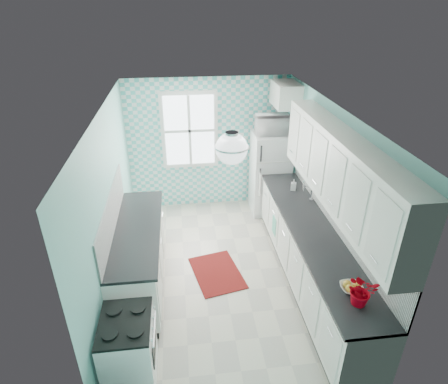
{
  "coord_description": "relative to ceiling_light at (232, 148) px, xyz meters",
  "views": [
    {
      "loc": [
        -0.53,
        -4.45,
        3.75
      ],
      "look_at": [
        0.05,
        0.25,
        1.25
      ],
      "focal_mm": 30.0,
      "sensor_mm": 36.0,
      "label": 1
    }
  ],
  "objects": [
    {
      "name": "floor",
      "position": [
        0.0,
        0.8,
        -2.33
      ],
      "size": [
        3.0,
        4.4,
        0.02
      ],
      "primitive_type": "cube",
      "color": "beige",
      "rests_on": "ground"
    },
    {
      "name": "ceiling",
      "position": [
        0.0,
        0.8,
        0.19
      ],
      "size": [
        3.0,
        4.4,
        0.02
      ],
      "primitive_type": "cube",
      "color": "white",
      "rests_on": "wall_back"
    },
    {
      "name": "wall_back",
      "position": [
        0.0,
        3.01,
        -1.07
      ],
      "size": [
        3.0,
        0.02,
        2.5
      ],
      "primitive_type": "cube",
      "color": "#76C2B9",
      "rests_on": "floor"
    },
    {
      "name": "wall_front",
      "position": [
        0.0,
        -1.41,
        -1.07
      ],
      "size": [
        3.0,
        0.02,
        2.5
      ],
      "primitive_type": "cube",
      "color": "#76C2B9",
      "rests_on": "floor"
    },
    {
      "name": "wall_left",
      "position": [
        -1.51,
        0.8,
        -1.07
      ],
      "size": [
        0.02,
        4.4,
        2.5
      ],
      "primitive_type": "cube",
      "color": "#76C2B9",
      "rests_on": "floor"
    },
    {
      "name": "wall_right",
      "position": [
        1.51,
        0.8,
        -1.07
      ],
      "size": [
        0.02,
        4.4,
        2.5
      ],
      "primitive_type": "cube",
      "color": "#76C2B9",
      "rests_on": "floor"
    },
    {
      "name": "accent_wall",
      "position": [
        0.0,
        2.99,
        -1.07
      ],
      "size": [
        3.0,
        0.01,
        2.5
      ],
      "primitive_type": "cube",
      "color": "#52C5C1",
      "rests_on": "wall_back"
    },
    {
      "name": "window",
      "position": [
        -0.35,
        2.96,
        -0.77
      ],
      "size": [
        1.04,
        0.05,
        1.44
      ],
      "color": "white",
      "rests_on": "wall_back"
    },
    {
      "name": "backsplash_right",
      "position": [
        1.49,
        0.4,
        -1.13
      ],
      "size": [
        0.02,
        3.6,
        0.51
      ],
      "primitive_type": "cube",
      "color": "white",
      "rests_on": "wall_right"
    },
    {
      "name": "backsplash_left",
      "position": [
        -1.49,
        0.73,
        -1.13
      ],
      "size": [
        0.02,
        2.15,
        0.51
      ],
      "primitive_type": "cube",
      "color": "white",
      "rests_on": "wall_left"
    },
    {
      "name": "upper_cabinets_right",
      "position": [
        1.33,
        0.2,
        -0.42
      ],
      "size": [
        0.33,
        3.2,
        0.9
      ],
      "primitive_type": "cube",
      "color": "white",
      "rests_on": "wall_right"
    },
    {
      "name": "upper_cabinet_fridge",
      "position": [
        1.3,
        2.63,
        -0.07
      ],
      "size": [
        0.4,
        0.74,
        0.4
      ],
      "primitive_type": "cube",
      "color": "white",
      "rests_on": "wall_right"
    },
    {
      "name": "ceiling_light",
      "position": [
        0.0,
        0.0,
        0.0
      ],
      "size": [
        0.34,
        0.34,
        0.35
      ],
      "color": "silver",
      "rests_on": "ceiling"
    },
    {
      "name": "base_cabinets_right",
      "position": [
        1.2,
        0.4,
        -1.87
      ],
      "size": [
        0.6,
        3.6,
        0.9
      ],
      "primitive_type": "cube",
      "color": "white",
      "rests_on": "floor"
    },
    {
      "name": "countertop_right",
      "position": [
        1.19,
        0.4,
        -1.4
      ],
      "size": [
        0.63,
        3.6,
        0.04
      ],
      "primitive_type": "cube",
      "color": "black",
      "rests_on": "base_cabinets_right"
    },
    {
      "name": "base_cabinets_left",
      "position": [
        -1.2,
        0.73,
        -1.87
      ],
      "size": [
        0.6,
        2.15,
        0.9
      ],
      "primitive_type": "cube",
      "color": "white",
      "rests_on": "floor"
    },
    {
      "name": "countertop_left",
      "position": [
        -1.19,
        0.73,
        -1.4
      ],
      "size": [
        0.63,
        2.15,
        0.04
      ],
      "primitive_type": "cube",
      "color": "black",
      "rests_on": "base_cabinets_left"
    },
    {
      "name": "fridge",
      "position": [
        1.11,
        2.58,
        -1.54
      ],
      "size": [
        0.68,
        0.68,
        1.56
      ],
      "rotation": [
        0.0,
        0.0,
        -0.05
      ],
      "color": "white",
      "rests_on": "floor"
    },
    {
      "name": "stove",
      "position": [
        -1.2,
        -0.81,
        -1.9
      ],
      "size": [
        0.54,
        0.67,
        0.8
      ],
      "rotation": [
        0.0,
        0.0,
        -0.04
      ],
      "color": "silver",
      "rests_on": "floor"
    },
    {
      "name": "sink",
      "position": [
        1.2,
        1.16,
        -1.39
      ],
      "size": [
        0.57,
        0.48,
        0.53
      ],
      "rotation": [
        0.0,
        0.0,
        0.05
      ],
      "color": "silver",
      "rests_on": "countertop_right"
    },
    {
      "name": "rug",
      "position": [
        -0.09,
        0.79,
        -2.32
      ],
      "size": [
        0.85,
        1.07,
        0.02
      ],
      "primitive_type": "cube",
      "rotation": [
        0.0,
        0.0,
        0.21
      ],
      "color": "#610C14",
      "rests_on": "floor"
    },
    {
      "name": "dish_towel",
      "position": [
        0.89,
        1.26,
        -1.84
      ],
      "size": [
        0.04,
        0.21,
        0.31
      ],
      "primitive_type": "cube",
      "rotation": [
        0.0,
        0.0,
        -0.13
      ],
      "color": "#60B2A2",
      "rests_on": "base_cabinets_right"
    },
    {
      "name": "fruit_bowl",
      "position": [
        1.2,
        -0.78,
        -1.35
      ],
      "size": [
        0.25,
        0.25,
        0.06
      ],
      "primitive_type": "imported",
      "rotation": [
        0.0,
        0.0,
        -0.05
      ],
      "color": "white",
      "rests_on": "countertop_right"
    },
    {
      "name": "potted_plant",
      "position": [
        1.2,
        -0.98,
        -1.21
      ],
      "size": [
        0.32,
        0.28,
        0.34
      ],
      "primitive_type": "imported",
      "rotation": [
        0.0,
        0.0,
        -0.04
      ],
      "color": "#A21E15",
      "rests_on": "countertop_right"
    },
    {
      "name": "soap_bottle",
      "position": [
        1.25,
        1.57,
        -1.29
      ],
      "size": [
        0.11,
        0.11,
        0.18
      ],
      "primitive_type": "imported",
      "rotation": [
        0.0,
        0.0,
        -0.33
      ],
      "color": "#93BFC9",
      "rests_on": "countertop_right"
    },
    {
      "name": "microwave",
      "position": [
        1.11,
        2.58,
        -0.6
      ],
      "size": [
        0.6,
        0.42,
        0.33
      ],
      "primitive_type": "imported",
      "rotation": [
        0.0,
        0.0,
        3.12
      ],
      "color": "white",
      "rests_on": "fridge"
    }
  ]
}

